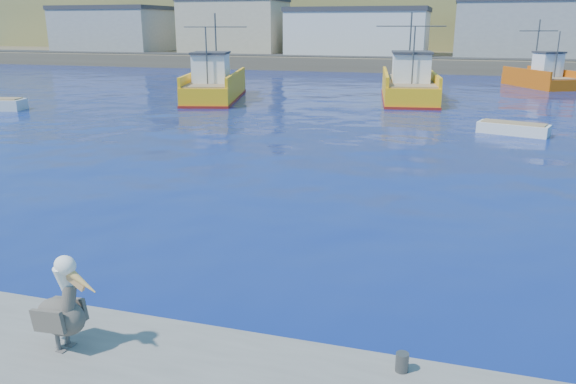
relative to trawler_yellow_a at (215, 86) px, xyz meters
The scene contains 8 objects.
ground 32.30m from the trawler_yellow_a, 63.57° to the right, with size 260.00×260.00×0.00m, color #07145A.
dock_bollards 35.61m from the trawler_yellow_a, 65.14° to the right, with size 36.20×0.20×0.30m.
far_shore 81.96m from the trawler_yellow_a, 79.85° to the left, with size 200.00×81.00×24.00m.
trawler_yellow_a is the anchor object (origin of this frame).
trawler_yellow_b 14.76m from the trawler_yellow_a, 15.25° to the left, with size 5.44×11.43×6.48m.
boat_orange 29.84m from the trawler_yellow_a, 33.43° to the left, with size 5.95×7.86×5.97m.
skiff_mid 22.50m from the trawler_yellow_a, 22.47° to the right, with size 3.72×2.21×0.76m.
pelican 35.38m from the trawler_yellow_a, 69.98° to the right, with size 1.34×0.65×1.65m.
Camera 1 is at (3.47, -10.95, 5.54)m, focal length 35.00 mm.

